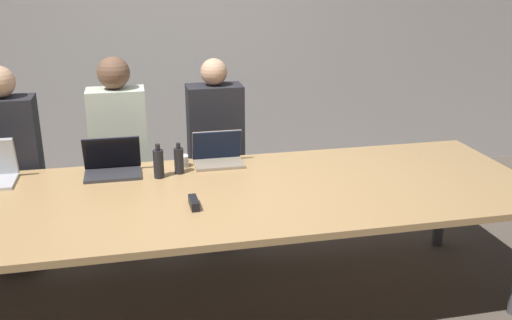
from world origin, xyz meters
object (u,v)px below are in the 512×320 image
at_px(laptop_far_center, 218,154).
at_px(person_far_center, 216,156).
at_px(stapler, 194,203).
at_px(bottle_far_midleft, 159,163).
at_px(person_far_left, 12,174).
at_px(laptop_far_midleft, 112,164).
at_px(cup_far_center, 182,161).
at_px(bottle_far_center, 179,160).
at_px(person_far_midleft, 120,159).

distance_m(laptop_far_center, person_far_center, 0.45).
height_order(laptop_far_center, stapler, laptop_far_center).
relative_size(bottle_far_midleft, person_far_center, 0.16).
relative_size(person_far_left, person_far_center, 1.01).
distance_m(bottle_far_midleft, laptop_far_center, 0.44).
relative_size(laptop_far_midleft, cup_far_center, 4.18).
bearing_deg(cup_far_center, stapler, -90.00).
height_order(bottle_far_midleft, cup_far_center, bottle_far_midleft).
relative_size(laptop_far_midleft, bottle_far_center, 1.76).
height_order(person_far_midleft, stapler, person_far_midleft).
distance_m(person_far_midleft, bottle_far_midleft, 0.68).
xyz_separation_m(person_far_left, person_far_center, (1.42, 0.10, -0.01)).
distance_m(laptop_far_center, bottle_far_center, 0.30).
height_order(laptop_far_midleft, person_far_left, person_far_left).
bearing_deg(person_far_left, person_far_center, 4.11).
bearing_deg(laptop_far_midleft, person_far_left, 151.78).
relative_size(person_far_midleft, cup_far_center, 16.91).
relative_size(person_far_center, cup_far_center, 16.52).
xyz_separation_m(laptop_far_center, person_far_center, (0.05, 0.42, -0.15)).
height_order(laptop_far_midleft, person_far_center, person_far_center).
bearing_deg(stapler, laptop_far_midleft, 123.35).
xyz_separation_m(laptop_far_midleft, person_far_left, (-0.68, 0.37, -0.15)).
bearing_deg(person_far_midleft, stapler, -70.09).
bearing_deg(person_far_center, bottle_far_midleft, -126.93).
xyz_separation_m(laptop_far_midleft, cup_far_center, (0.45, 0.04, -0.03)).
xyz_separation_m(person_far_left, cup_far_center, (1.13, -0.33, 0.12)).
relative_size(laptop_far_midleft, person_far_midleft, 0.25).
height_order(laptop_far_midleft, person_far_midleft, person_far_midleft).
distance_m(person_far_midleft, cup_far_center, 0.61).
bearing_deg(laptop_far_center, person_far_center, 83.69).
bearing_deg(person_far_center, person_far_left, -175.89).
relative_size(person_far_center, bottle_far_center, 6.97).
height_order(bottle_far_midleft, person_far_center, person_far_center).
height_order(laptop_far_midleft, cup_far_center, laptop_far_midleft).
height_order(cup_far_center, stapler, cup_far_center).
relative_size(laptop_far_center, stapler, 2.19).
distance_m(person_far_midleft, person_far_left, 0.73).
bearing_deg(laptop_far_midleft, laptop_far_center, 4.34).
bearing_deg(bottle_far_midleft, person_far_midleft, 111.84).
bearing_deg(bottle_far_center, person_far_center, 59.83).
bearing_deg(bottle_far_center, bottle_far_midleft, -158.93).
bearing_deg(person_far_center, bottle_far_center, -120.17).
distance_m(laptop_far_midleft, cup_far_center, 0.45).
relative_size(bottle_far_midleft, stapler, 1.46).
bearing_deg(laptop_far_center, bottle_far_center, -154.23).
relative_size(bottle_far_midleft, cup_far_center, 2.57).
distance_m(cup_far_center, stapler, 0.68).
distance_m(laptop_far_midleft, person_far_left, 0.79).
bearing_deg(person_far_left, cup_far_center, -16.12).
relative_size(person_far_midleft, laptop_far_center, 4.38).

